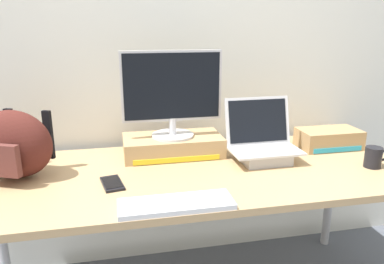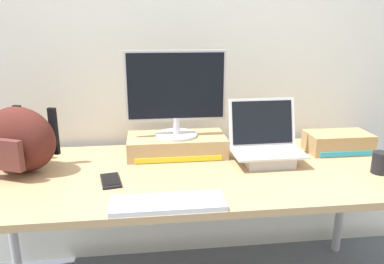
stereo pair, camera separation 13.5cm
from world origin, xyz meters
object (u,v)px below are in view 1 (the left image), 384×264
desktop_monitor (172,93)px  open_laptop (262,148)px  external_keyboard (176,204)px  toner_box_yellow (173,145)px  messenger_backpack (13,145)px  toner_box_cyan (329,139)px  cell_phone (112,183)px  coffee_mug (374,157)px

desktop_monitor → open_laptop: (0.41, -0.17, -0.25)m
external_keyboard → toner_box_yellow: bearing=81.9°
external_keyboard → messenger_backpack: bearing=146.3°
open_laptop → toner_box_cyan: open_laptop is taller
open_laptop → cell_phone: open_laptop is taller
external_keyboard → coffee_mug: bearing=11.5°
desktop_monitor → open_laptop: 0.51m
external_keyboard → cell_phone: (-0.23, 0.25, -0.01)m
coffee_mug → cell_phone: 1.19m
open_laptop → toner_box_yellow: bearing=157.1°
desktop_monitor → coffee_mug: desktop_monitor is taller
toner_box_yellow → external_keyboard: toner_box_yellow is taller
cell_phone → toner_box_cyan: (1.14, 0.25, 0.04)m
desktop_monitor → external_keyboard: 0.64m
open_laptop → messenger_backpack: size_ratio=0.84×
desktop_monitor → messenger_backpack: (-0.71, -0.14, -0.17)m
toner_box_cyan → messenger_backpack: bearing=-177.0°
toner_box_cyan → open_laptop: bearing=-165.9°
open_laptop → messenger_backpack: 1.12m
desktop_monitor → toner_box_cyan: size_ratio=1.53×
open_laptop → coffee_mug: (0.47, -0.19, -0.01)m
toner_box_yellow → cell_phone: toner_box_yellow is taller
open_laptop → desktop_monitor: bearing=157.3°
messenger_backpack → cell_phone: 0.46m
open_laptop → cell_phone: size_ratio=2.01×
open_laptop → coffee_mug: 0.51m
cell_phone → external_keyboard: bearing=-58.0°
cell_phone → toner_box_yellow: bearing=35.2°
messenger_backpack → toner_box_cyan: size_ratio=1.25×
messenger_backpack → open_laptop: bearing=22.7°
toner_box_yellow → open_laptop: bearing=-22.0°
toner_box_yellow → toner_box_cyan: size_ratio=1.53×
toner_box_yellow → open_laptop: 0.44m
toner_box_yellow → coffee_mug: size_ratio=4.15×
external_keyboard → messenger_backpack: messenger_backpack is taller
desktop_monitor → open_laptop: size_ratio=1.47×
external_keyboard → open_laptop: bearing=38.5°
messenger_backpack → coffee_mug: (1.59, -0.22, -0.10)m
desktop_monitor → external_keyboard: (-0.08, -0.56, -0.30)m
toner_box_yellow → external_keyboard: 0.57m
cell_phone → toner_box_cyan: bearing=1.9°
coffee_mug → toner_box_cyan: size_ratio=0.37×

